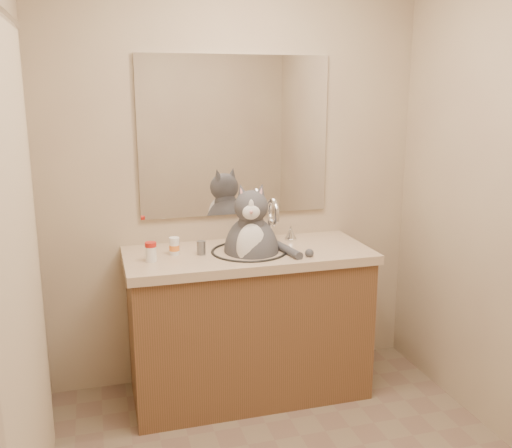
{
  "coord_description": "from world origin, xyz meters",
  "views": [
    {
      "loc": [
        -0.78,
        -1.93,
        1.72
      ],
      "look_at": [
        -0.05,
        0.65,
        1.08
      ],
      "focal_mm": 40.0,
      "sensor_mm": 36.0,
      "label": 1
    }
  ],
  "objects_px": {
    "cat": "(252,247)",
    "grey_canister": "(201,248)",
    "pill_bottle_redcap": "(151,252)",
    "pill_bottle_orange": "(174,246)"
  },
  "relations": [
    {
      "from": "pill_bottle_redcap",
      "to": "pill_bottle_orange",
      "type": "height_order",
      "value": "pill_bottle_redcap"
    },
    {
      "from": "cat",
      "to": "grey_canister",
      "type": "relative_size",
      "value": 7.98
    },
    {
      "from": "pill_bottle_redcap",
      "to": "grey_canister",
      "type": "relative_size",
      "value": 1.37
    },
    {
      "from": "pill_bottle_redcap",
      "to": "grey_canister",
      "type": "bearing_deg",
      "value": 10.84
    },
    {
      "from": "cat",
      "to": "grey_canister",
      "type": "distance_m",
      "value": 0.27
    },
    {
      "from": "cat",
      "to": "pill_bottle_orange",
      "type": "height_order",
      "value": "cat"
    },
    {
      "from": "grey_canister",
      "to": "cat",
      "type": "bearing_deg",
      "value": -5.99
    },
    {
      "from": "pill_bottle_orange",
      "to": "grey_canister",
      "type": "bearing_deg",
      "value": -15.4
    },
    {
      "from": "pill_bottle_redcap",
      "to": "grey_canister",
      "type": "xyz_separation_m",
      "value": [
        0.27,
        0.05,
        -0.01
      ]
    },
    {
      "from": "cat",
      "to": "pill_bottle_orange",
      "type": "bearing_deg",
      "value": -173.79
    }
  ]
}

